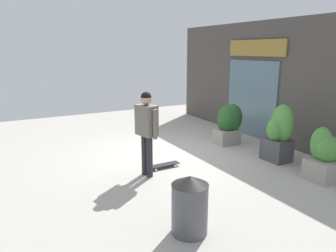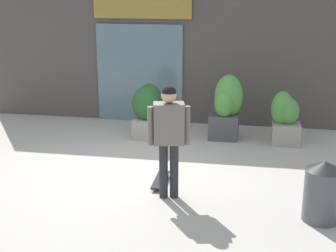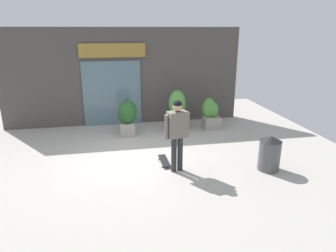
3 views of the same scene
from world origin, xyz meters
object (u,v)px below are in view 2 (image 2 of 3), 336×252
(skateboard, at_px, (161,180))
(planter_box_right, at_px, (226,108))
(trash_bin, at_px, (323,191))
(skateboarder, at_px, (169,130))
(planter_box_left, at_px, (286,118))
(planter_box_mid, at_px, (147,108))

(skateboard, height_order, planter_box_right, planter_box_right)
(skateboard, relative_size, trash_bin, 0.87)
(skateboarder, relative_size, skateboard, 2.32)
(trash_bin, bearing_deg, planter_box_left, 96.01)
(planter_box_right, bearing_deg, planter_box_mid, -174.29)
(trash_bin, bearing_deg, planter_box_right, 114.51)
(skateboard, relative_size, planter_box_mid, 0.67)
(skateboarder, distance_m, trash_bin, 2.31)
(planter_box_right, bearing_deg, skateboard, -108.78)
(skateboarder, xyz_separation_m, planter_box_mid, (-0.97, 2.87, -0.45))
(planter_box_left, relative_size, trash_bin, 1.23)
(skateboarder, distance_m, planter_box_mid, 3.06)
(planter_box_mid, bearing_deg, skateboarder, -71.36)
(skateboarder, height_order, planter_box_right, skateboarder)
(planter_box_left, distance_m, planter_box_mid, 2.81)
(skateboard, xyz_separation_m, planter_box_mid, (-0.75, 2.38, 0.56))
(planter_box_left, bearing_deg, planter_box_mid, -177.81)
(planter_box_left, distance_m, planter_box_right, 1.20)
(skateboarder, bearing_deg, planter_box_left, -44.33)
(planter_box_right, height_order, planter_box_mid, planter_box_right)
(planter_box_mid, height_order, trash_bin, planter_box_mid)
(planter_box_mid, bearing_deg, planter_box_left, 2.19)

